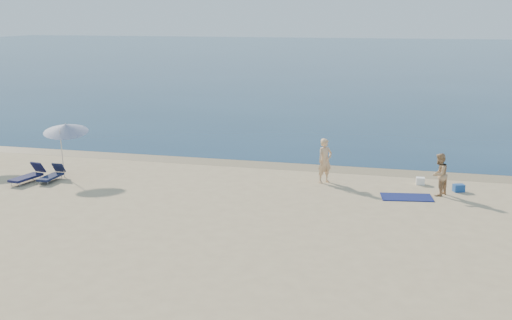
{
  "coord_description": "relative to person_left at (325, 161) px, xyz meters",
  "views": [
    {
      "loc": [
        5.65,
        -9.04,
        6.93
      ],
      "look_at": [
        -0.9,
        16.0,
        1.0
      ],
      "focal_mm": 45.0,
      "sensor_mm": 36.0,
      "label": 1
    }
  ],
  "objects": [
    {
      "name": "blue_cooler",
      "position": [
        5.39,
        -0.05,
        -0.79
      ],
      "size": [
        0.5,
        0.44,
        0.3
      ],
      "primitive_type": "cube",
      "rotation": [
        0.0,
        0.0,
        0.39
      ],
      "color": "#1B4996",
      "rests_on": "ground"
    },
    {
      "name": "white_bag",
      "position": [
        3.9,
        0.7,
        -0.79
      ],
      "size": [
        0.36,
        0.31,
        0.29
      ],
      "primitive_type": "cube",
      "rotation": [
        0.0,
        0.0,
        0.06
      ],
      "color": "white",
      "rests_on": "ground"
    },
    {
      "name": "lounger_right",
      "position": [
        -11.21,
        -2.66,
        -0.69
      ],
      "size": [
        0.5,
        1.51,
        0.67
      ],
      "rotation": [
        0.0,
        0.0,
        0.0
      ],
      "color": "#151B3A",
      "rests_on": "ground"
    },
    {
      "name": "sea",
      "position": [
        -1.85,
        83.14,
        -0.93
      ],
      "size": [
        240.0,
        160.0,
        0.01
      ],
      "primitive_type": "cube",
      "color": "#0B2745",
      "rests_on": "ground"
    },
    {
      "name": "person_right",
      "position": [
        4.59,
        -0.79,
        -0.1
      ],
      "size": [
        0.93,
        1.01,
        1.67
      ],
      "primitive_type": "imported",
      "rotation": [
        0.0,
        0.0,
        -2.04
      ],
      "color": "tan",
      "rests_on": "ground"
    },
    {
      "name": "umbrella_near",
      "position": [
        -10.97,
        -1.75,
        1.19
      ],
      "size": [
        2.48,
        2.5,
        2.5
      ],
      "rotation": [
        0.0,
        0.0,
        0.38
      ],
      "color": "silver",
      "rests_on": "ground"
    },
    {
      "name": "beach_towel",
      "position": [
        3.41,
        -1.45,
        -0.92
      ],
      "size": [
        2.08,
        1.37,
        0.03
      ],
      "primitive_type": "cube",
      "rotation": [
        0.0,
        0.0,
        0.16
      ],
      "color": "#0F164C",
      "rests_on": "ground"
    },
    {
      "name": "person_left",
      "position": [
        0.0,
        0.0,
        0.0
      ],
      "size": [
        0.8,
        0.8,
        1.87
      ],
      "primitive_type": "imported",
      "rotation": [
        0.0,
        0.0,
        0.8
      ],
      "color": "#DEAC7D",
      "rests_on": "ground"
    },
    {
      "name": "lounger_left",
      "position": [
        -12.08,
        -3.08,
        -0.66
      ],
      "size": [
        0.81,
        1.77,
        0.75
      ],
      "rotation": [
        0.0,
        0.0,
        -0.15
      ],
      "color": "#16183D",
      "rests_on": "ground"
    },
    {
      "name": "wet_sand_strip",
      "position": [
        -1.85,
        2.54,
        -0.94
      ],
      "size": [
        240.0,
        1.6,
        0.0
      ],
      "primitive_type": "cube",
      "color": "#847254",
      "rests_on": "ground"
    }
  ]
}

